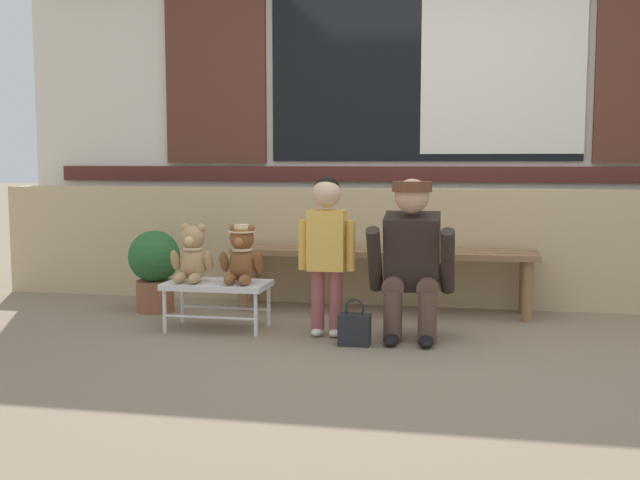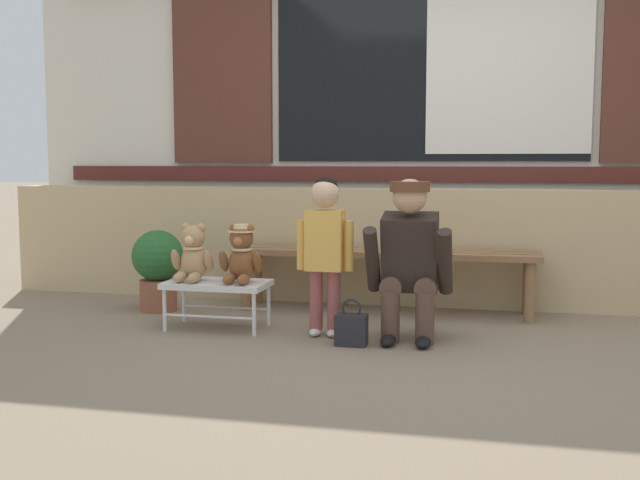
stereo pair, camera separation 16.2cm
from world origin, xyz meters
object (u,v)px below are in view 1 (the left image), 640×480
object	(u,v)px
child_standing	(327,238)
small_display_bench	(217,287)
wooden_bench_long	(383,259)
potted_plant	(154,266)
handbag_on_ground	(354,329)
teddy_bear_plain	(193,255)
teddy_bear_with_hat	(242,255)
adult_crouching	(413,259)

from	to	relation	value
child_standing	small_display_bench	bearing A→B (deg)	176.50
wooden_bench_long	potted_plant	distance (m)	1.59
handbag_on_ground	potted_plant	bearing A→B (deg)	155.23
child_standing	teddy_bear_plain	bearing A→B (deg)	177.05
wooden_bench_long	handbag_on_ground	xyz separation A→B (m)	(-0.05, -1.00, -0.28)
small_display_bench	handbag_on_ground	xyz separation A→B (m)	(0.90, -0.24, -0.17)
teddy_bear_plain	handbag_on_ground	world-z (taller)	teddy_bear_plain
teddy_bear_with_hat	handbag_on_ground	distance (m)	0.87
adult_crouching	potted_plant	bearing A→B (deg)	165.01
wooden_bench_long	teddy_bear_plain	bearing A→B (deg)	-145.76
child_standing	potted_plant	distance (m)	1.43
potted_plant	handbag_on_ground	bearing A→B (deg)	-24.77
handbag_on_ground	adult_crouching	bearing A→B (deg)	33.56
small_display_bench	teddy_bear_plain	bearing A→B (deg)	179.49
small_display_bench	adult_crouching	xyz separation A→B (m)	(1.22, -0.04, 0.21)
wooden_bench_long	child_standing	world-z (taller)	child_standing
small_display_bench	teddy_bear_with_hat	distance (m)	0.26
teddy_bear_with_hat	potted_plant	distance (m)	0.91
small_display_bench	teddy_bear_with_hat	world-z (taller)	teddy_bear_with_hat
small_display_bench	teddy_bear_plain	distance (m)	0.25
teddy_bear_plain	child_standing	size ratio (longest dim) A/B	0.38
teddy_bear_plain	child_standing	xyz separation A→B (m)	(0.86, -0.04, 0.13)
teddy_bear_plain	teddy_bear_with_hat	bearing A→B (deg)	0.13
teddy_bear_plain	handbag_on_ground	distance (m)	1.15
handbag_on_ground	potted_plant	distance (m)	1.69
wooden_bench_long	teddy_bear_with_hat	world-z (taller)	teddy_bear_with_hat
small_display_bench	teddy_bear_with_hat	xyz separation A→B (m)	(0.16, 0.00, 0.21)
teddy_bear_plain	handbag_on_ground	xyz separation A→B (m)	(1.06, -0.25, -0.37)
wooden_bench_long	potted_plant	world-z (taller)	potted_plant
teddy_bear_with_hat	potted_plant	bearing A→B (deg)	149.65
teddy_bear_with_hat	handbag_on_ground	xyz separation A→B (m)	(0.74, -0.25, -0.38)
wooden_bench_long	handbag_on_ground	size ratio (longest dim) A/B	7.72
wooden_bench_long	child_standing	size ratio (longest dim) A/B	2.19
child_standing	handbag_on_ground	bearing A→B (deg)	-45.28
teddy_bear_with_hat	wooden_bench_long	bearing A→B (deg)	43.71
teddy_bear_plain	small_display_bench	bearing A→B (deg)	-0.51
teddy_bear_with_hat	handbag_on_ground	bearing A→B (deg)	-18.37
adult_crouching	small_display_bench	bearing A→B (deg)	178.34
wooden_bench_long	adult_crouching	bearing A→B (deg)	-71.17
potted_plant	small_display_bench	bearing A→B (deg)	-36.57
small_display_bench	potted_plant	xyz separation A→B (m)	(-0.61, 0.46, 0.06)
wooden_bench_long	small_display_bench	xyz separation A→B (m)	(-0.95, -0.76, -0.11)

